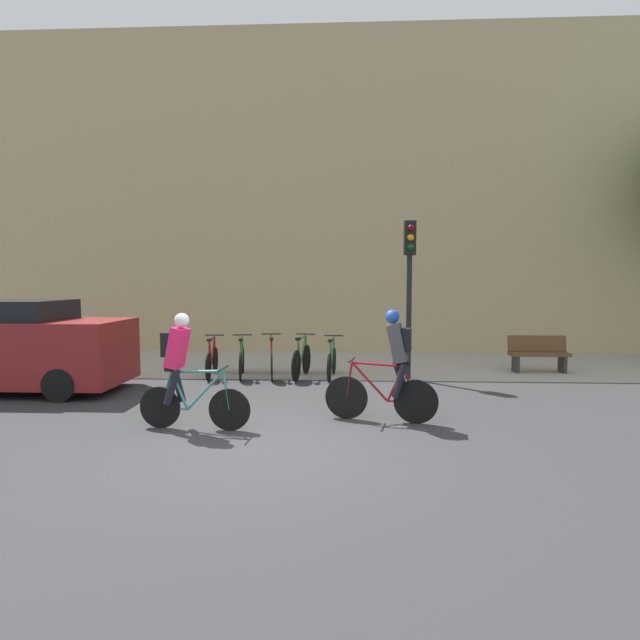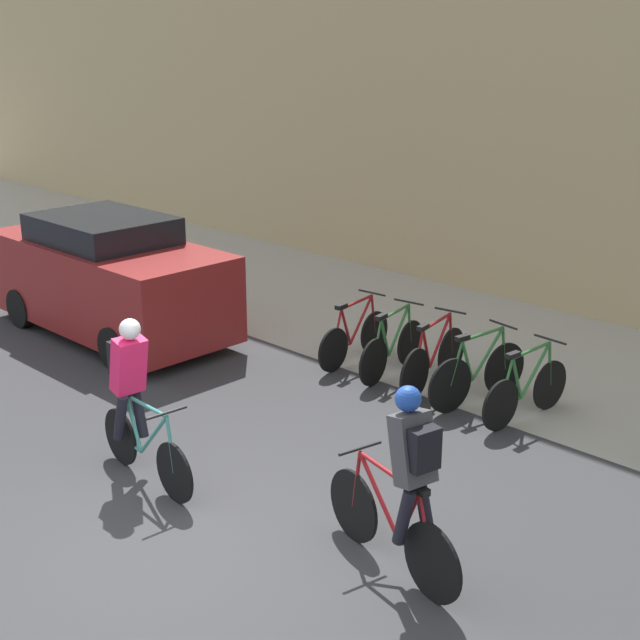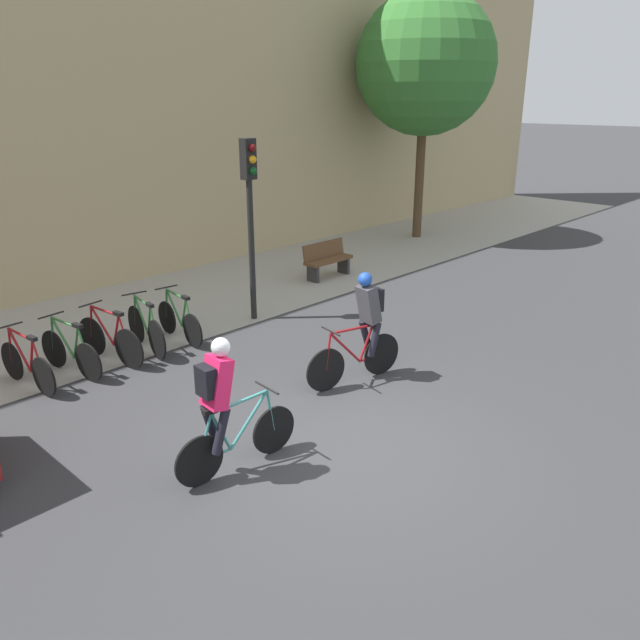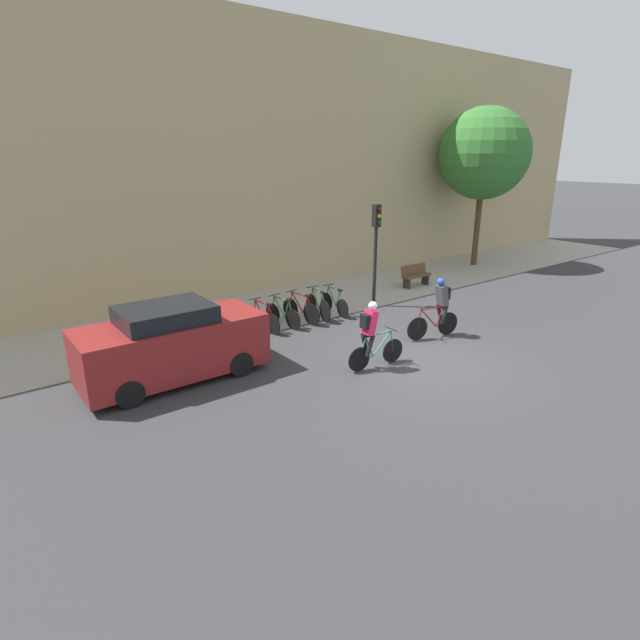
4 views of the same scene
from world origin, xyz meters
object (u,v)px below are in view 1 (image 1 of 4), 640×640
object	(u,v)px
parked_bike_0	(212,360)
bench	(539,354)
cyclist_pink	(182,367)
parked_bike_1	(242,360)
parked_bike_4	(332,361)
traffic_light_pole	(409,270)
parked_bike_2	(272,360)
parked_bike_3	(301,360)
parked_car	(17,347)
cyclist_grey	(392,363)

from	to	relation	value
parked_bike_0	bench	world-z (taller)	parked_bike_0
bench	cyclist_pink	bearing A→B (deg)	-144.90
parked_bike_1	parked_bike_4	size ratio (longest dim) A/B	1.00
cyclist_pink	traffic_light_pole	size ratio (longest dim) A/B	0.49
parked_bike_4	traffic_light_pole	bearing A→B (deg)	-2.92
parked_bike_1	traffic_light_pole	bearing A→B (deg)	-1.33
parked_bike_1	parked_bike_2	size ratio (longest dim) A/B	0.95
parked_bike_3	bench	distance (m)	5.84
parked_bike_0	parked_bike_3	world-z (taller)	parked_bike_3
traffic_light_pole	parked_car	xyz separation A→B (m)	(-8.07, -1.61, -1.58)
parked_bike_1	bench	distance (m)	7.22
parked_bike_2	parked_bike_3	world-z (taller)	parked_bike_3
parked_bike_3	bench	xyz separation A→B (m)	(5.76, 0.96, 0.05)
cyclist_pink	parked_bike_0	size ratio (longest dim) A/B	1.10
parked_car	cyclist_grey	bearing A→B (deg)	-14.35
parked_bike_2	bench	size ratio (longest dim) A/B	1.19
cyclist_grey	parked_bike_3	xyz separation A→B (m)	(-1.74, 3.59, -0.53)
cyclist_pink	parked_bike_2	bearing A→B (deg)	79.55
parked_bike_4	traffic_light_pole	distance (m)	2.72
cyclist_pink	parked_bike_1	distance (m)	4.15
cyclist_pink	traffic_light_pole	world-z (taller)	traffic_light_pole
parked_bike_2	traffic_light_pole	distance (m)	3.76
parked_bike_1	bench	bearing A→B (deg)	7.63
parked_bike_0	parked_bike_4	bearing A→B (deg)	0.00
parked_bike_0	parked_bike_1	size ratio (longest dim) A/B	1.00
cyclist_grey	bench	distance (m)	6.09
cyclist_grey	parked_car	size ratio (longest dim) A/B	0.42
parked_bike_3	parked_car	size ratio (longest dim) A/B	0.38
parked_bike_3	parked_car	distance (m)	5.90
cyclist_pink	parked_bike_0	xyz separation A→B (m)	(-0.64, 4.11, -0.56)
cyclist_pink	traffic_light_pole	xyz separation A→B (m)	(3.90, 4.02, 1.53)
parked_bike_0	parked_bike_4	xyz separation A→B (m)	(2.80, 0.00, 0.00)
parked_bike_1	cyclist_pink	bearing A→B (deg)	-90.80
cyclist_pink	parked_car	size ratio (longest dim) A/B	0.41
cyclist_pink	parked_bike_3	world-z (taller)	cyclist_pink
parked_bike_0	bench	bearing A→B (deg)	6.96
parked_bike_0	parked_bike_4	world-z (taller)	parked_bike_4
cyclist_pink	parked_bike_3	bearing A→B (deg)	70.49
parked_bike_0	parked_car	bearing A→B (deg)	-154.23
parked_bike_0	bench	xyz separation A→B (m)	(7.86, 0.96, 0.07)
cyclist_pink	parked_bike_4	bearing A→B (deg)	62.30
parked_bike_3	parked_bike_2	bearing A→B (deg)	-179.97
parked_bike_3	bench	size ratio (longest dim) A/B	1.17
parked_bike_0	parked_car	size ratio (longest dim) A/B	0.37
cyclist_grey	parked_bike_2	bearing A→B (deg)	124.17
parked_bike_1	parked_bike_2	bearing A→B (deg)	0.03
parked_car	parked_bike_1	bearing A→B (deg)	21.94
parked_bike_2	parked_car	xyz separation A→B (m)	(-4.93, -1.70, 0.49)
parked_bike_2	parked_bike_0	bearing A→B (deg)	-179.97
parked_bike_1	parked_car	world-z (taller)	parked_car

